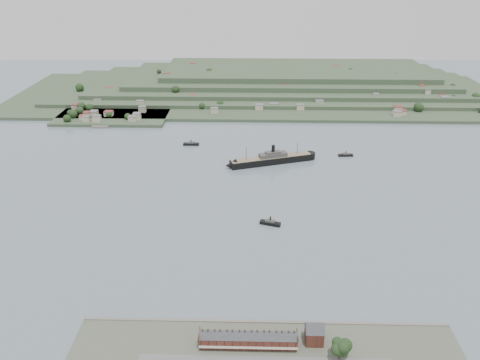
{
  "coord_description": "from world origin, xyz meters",
  "views": [
    {
      "loc": [
        -9.56,
        -366.04,
        201.45
      ],
      "look_at": [
        -19.62,
        30.0,
        10.77
      ],
      "focal_mm": 35.0,
      "sensor_mm": 36.0,
      "label": 1
    }
  ],
  "objects_px": {
    "terrace_row": "(248,339)",
    "tugboat": "(270,223)",
    "gabled_building": "(314,333)",
    "fig_tree": "(341,348)",
    "steamship": "(269,160)"
  },
  "relations": [
    {
      "from": "gabled_building",
      "to": "tugboat",
      "type": "bearing_deg",
      "value": 98.86
    },
    {
      "from": "tugboat",
      "to": "terrace_row",
      "type": "bearing_deg",
      "value": -97.16
    },
    {
      "from": "gabled_building",
      "to": "fig_tree",
      "type": "xyz_separation_m",
      "value": [
        13.01,
        -12.55,
        2.03
      ]
    },
    {
      "from": "tugboat",
      "to": "fig_tree",
      "type": "relative_size",
      "value": 1.33
    },
    {
      "from": "terrace_row",
      "to": "gabled_building",
      "type": "bearing_deg",
      "value": 6.12
    },
    {
      "from": "gabled_building",
      "to": "fig_tree",
      "type": "distance_m",
      "value": 18.19
    },
    {
      "from": "steamship",
      "to": "fig_tree",
      "type": "bearing_deg",
      "value": -83.52
    },
    {
      "from": "gabled_building",
      "to": "steamship",
      "type": "bearing_deg",
      "value": 93.93
    },
    {
      "from": "steamship",
      "to": "fig_tree",
      "type": "distance_m",
      "value": 272.2
    },
    {
      "from": "gabled_building",
      "to": "tugboat",
      "type": "relative_size",
      "value": 0.79
    },
    {
      "from": "steamship",
      "to": "fig_tree",
      "type": "relative_size",
      "value": 7.36
    },
    {
      "from": "gabled_building",
      "to": "steamship",
      "type": "height_order",
      "value": "steamship"
    },
    {
      "from": "terrace_row",
      "to": "tugboat",
      "type": "relative_size",
      "value": 3.12
    },
    {
      "from": "gabled_building",
      "to": "fig_tree",
      "type": "relative_size",
      "value": 1.05
    },
    {
      "from": "fig_tree",
      "to": "tugboat",
      "type": "bearing_deg",
      "value": 103.09
    }
  ]
}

